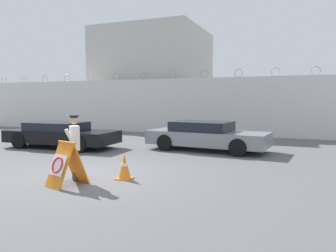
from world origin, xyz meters
The scene contains 8 objects.
ground_plane centered at (0.00, 0.00, 0.00)m, with size 90.00×90.00×0.00m, color #5B5B5E.
perimeter_wall centered at (0.00, 11.15, 1.65)m, with size 36.00×0.30×3.74m.
building_block centered at (-5.27, 15.70, 3.61)m, with size 7.37×7.05×7.22m.
barricade_sign centered at (0.04, -1.07, 0.52)m, with size 0.82×1.00×1.06m.
security_guard centered at (-0.09, -0.54, 0.91)m, with size 0.47×0.62×1.66m.
traffic_cone_near centered at (1.04, 0.01, 0.32)m, with size 0.38×0.38×0.65m.
parked_car_front_coupe centered at (-4.23, 3.84, 0.57)m, with size 4.84×2.07×1.09m.
parked_car_rear_sedan centered at (1.71, 5.44, 0.60)m, with size 4.94×2.26×1.17m.
Camera 1 is at (5.21, -7.28, 2.06)m, focal length 35.00 mm.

